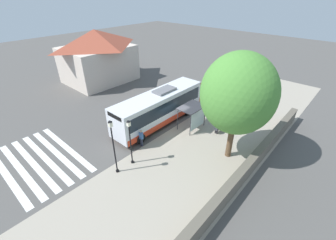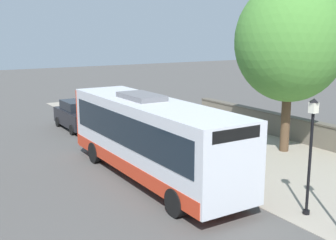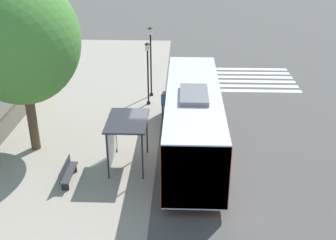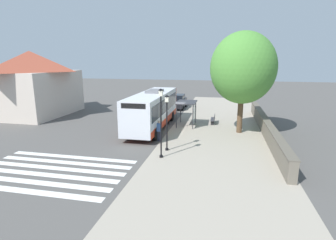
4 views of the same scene
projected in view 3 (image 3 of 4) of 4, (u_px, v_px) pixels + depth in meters
ground_plane at (158, 151)px, 21.63m from camera, size 120.00×120.00×0.00m
sidewalk_plaza at (71, 149)px, 21.78m from camera, size 9.00×44.00×0.02m
crosswalk_stripes at (233, 79)px, 31.47m from camera, size 9.00×5.25×0.01m
bus at (193, 119)px, 20.77m from camera, size 2.73×10.88×3.57m
bus_shelter at (124, 127)px, 19.51m from camera, size 1.87×2.72×2.42m
pedestrian at (164, 102)px, 24.84m from camera, size 0.34×0.23×1.72m
bench at (68, 172)px, 18.92m from camera, size 0.40×1.85×0.88m
street_lamp_near at (151, 56)px, 27.29m from camera, size 0.28×0.28×4.67m
street_lamp_far at (148, 68)px, 26.12m from camera, size 0.28×0.28×4.07m
shade_tree at (20, 40)px, 19.43m from camera, size 5.59×5.59×8.82m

